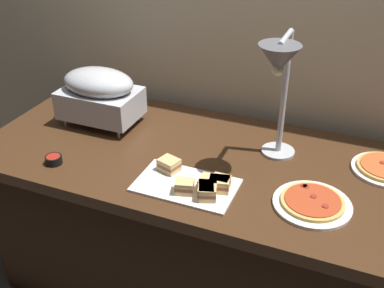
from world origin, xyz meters
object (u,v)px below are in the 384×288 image
(pizza_plate_front, at_px, (312,203))
(sauce_cup_near, at_px, (54,160))
(chafing_dish, at_px, (100,93))
(sandwich_platter, at_px, (196,184))
(heat_lamp, at_px, (279,71))

(pizza_plate_front, height_order, sauce_cup_near, sauce_cup_near)
(chafing_dish, height_order, pizza_plate_front, chafing_dish)
(chafing_dish, bearing_deg, pizza_plate_front, -14.05)
(pizza_plate_front, distance_m, sauce_cup_near, 1.03)
(pizza_plate_front, height_order, sandwich_platter, sandwich_platter)
(chafing_dish, xyz_separation_m, heat_lamp, (0.83, -0.09, 0.26))
(sandwich_platter, bearing_deg, heat_lamp, 46.97)
(heat_lamp, bearing_deg, sandwich_platter, -133.03)
(pizza_plate_front, bearing_deg, sauce_cup_near, -173.13)
(chafing_dish, relative_size, sauce_cup_near, 5.25)
(heat_lamp, relative_size, sandwich_platter, 1.41)
(chafing_dish, relative_size, pizza_plate_front, 1.27)
(sauce_cup_near, bearing_deg, chafing_dish, 90.99)
(sandwich_platter, height_order, sauce_cup_near, sandwich_platter)
(chafing_dish, distance_m, sandwich_platter, 0.70)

